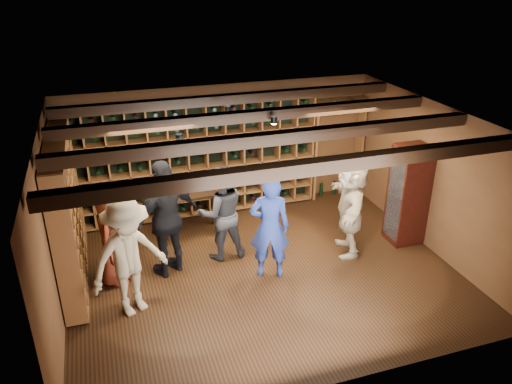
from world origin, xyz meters
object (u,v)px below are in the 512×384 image
object	(u,v)px
guest_red_floral	(113,235)
guest_woman_black	(167,219)
display_cabinet	(408,196)
guest_beige	(350,206)
guest_khaki	(129,258)
man_blue_shirt	(270,227)
tasting_table	(188,197)
man_grey_suit	(221,213)

from	to	relation	value
guest_red_floral	guest_woman_black	distance (m)	0.84
display_cabinet	guest_woman_black	bearing A→B (deg)	176.19
guest_woman_black	guest_beige	bearing A→B (deg)	146.50
display_cabinet	guest_khaki	xyz separation A→B (m)	(-4.77, -0.56, 0.02)
guest_beige	man_blue_shirt	bearing A→B (deg)	-60.48
guest_red_floral	guest_khaki	distance (m)	0.86
guest_khaki	tasting_table	bearing A→B (deg)	32.93
display_cabinet	tasting_table	world-z (taller)	display_cabinet
guest_red_floral	guest_khaki	world-z (taller)	guest_khaki
guest_red_floral	guest_woman_black	world-z (taller)	guest_woman_black
display_cabinet	man_grey_suit	distance (m)	3.24
man_blue_shirt	guest_khaki	distance (m)	2.15
display_cabinet	tasting_table	distance (m)	3.83
guest_woman_black	guest_beige	distance (m)	3.01
display_cabinet	guest_beige	distance (m)	1.12
guest_beige	display_cabinet	bearing A→B (deg)	111.66
guest_khaki	guest_beige	distance (m)	3.68
man_grey_suit	guest_woman_black	xyz separation A→B (m)	(-0.90, -0.20, 0.14)
man_grey_suit	guest_red_floral	size ratio (longest dim) A/B	1.01
display_cabinet	man_grey_suit	bearing A→B (deg)	171.67
man_blue_shirt	guest_woman_black	bearing A→B (deg)	-3.13
man_blue_shirt	guest_beige	world-z (taller)	guest_beige
man_blue_shirt	guest_khaki	world-z (taller)	guest_khaki
man_grey_suit	tasting_table	xyz separation A→B (m)	(-0.37, 0.88, -0.06)
tasting_table	man_grey_suit	bearing A→B (deg)	-70.66
display_cabinet	man_grey_suit	world-z (taller)	display_cabinet
guest_khaki	tasting_table	world-z (taller)	guest_khaki
display_cabinet	man_blue_shirt	distance (m)	2.65
man_blue_shirt	man_grey_suit	bearing A→B (deg)	-35.38
guest_beige	guest_woman_black	bearing A→B (deg)	-76.04
man_grey_suit	guest_beige	xyz separation A→B (m)	(2.08, -0.50, 0.04)
guest_red_floral	guest_khaki	size ratio (longest dim) A/B	0.92
guest_beige	guest_khaki	bearing A→B (deg)	-62.02
tasting_table	guest_khaki	bearing A→B (deg)	-125.51
guest_woman_black	guest_khaki	distance (m)	1.06
guest_beige	tasting_table	distance (m)	2.82
display_cabinet	guest_beige	xyz separation A→B (m)	(-1.12, -0.04, -0.00)
guest_red_floral	guest_beige	size ratio (longest dim) A/B	0.94
display_cabinet	guest_khaki	size ratio (longest dim) A/B	1.00
man_blue_shirt	guest_khaki	xyz separation A→B (m)	(-2.13, -0.26, 0.03)
man_grey_suit	guest_red_floral	xyz separation A→B (m)	(-1.74, -0.18, -0.01)
guest_woman_black	guest_beige	world-z (taller)	guest_woman_black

